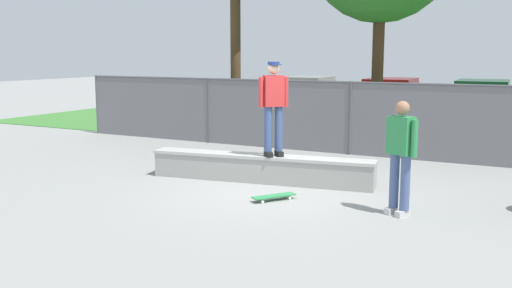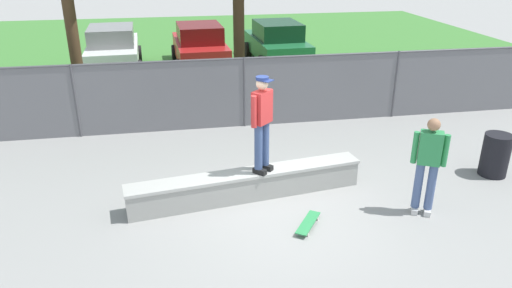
{
  "view_description": "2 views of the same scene",
  "coord_description": "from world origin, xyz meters",
  "px_view_note": "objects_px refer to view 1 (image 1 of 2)",
  "views": [
    {
      "loc": [
        4.58,
        -9.35,
        2.55
      ],
      "look_at": [
        -0.46,
        0.27,
        0.83
      ],
      "focal_mm": 40.38,
      "sensor_mm": 36.0,
      "label": 1
    },
    {
      "loc": [
        -1.82,
        -7.31,
        4.57
      ],
      "look_at": [
        -0.32,
        1.01,
        0.96
      ],
      "focal_mm": 33.51,
      "sensor_mm": 36.0,
      "label": 2
    }
  ],
  "objects_px": {
    "skateboard": "(274,196)",
    "bystander": "(401,153)",
    "concrete_ledge": "(261,168)",
    "car_green": "(482,105)",
    "car_white": "(308,98)",
    "car_red": "(391,101)",
    "skateboarder": "(273,104)"
  },
  "relations": [
    {
      "from": "bystander",
      "to": "skateboarder",
      "type": "bearing_deg",
      "value": 158.47
    },
    {
      "from": "skateboard",
      "to": "bystander",
      "type": "height_order",
      "value": "bystander"
    },
    {
      "from": "concrete_ledge",
      "to": "car_red",
      "type": "height_order",
      "value": "car_red"
    },
    {
      "from": "skateboard",
      "to": "car_red",
      "type": "distance_m",
      "value": 11.79
    },
    {
      "from": "car_white",
      "to": "bystander",
      "type": "xyz_separation_m",
      "value": [
        6.42,
        -11.67,
        0.17
      ]
    },
    {
      "from": "car_green",
      "to": "car_red",
      "type": "bearing_deg",
      "value": -178.85
    },
    {
      "from": "skateboard",
      "to": "car_white",
      "type": "relative_size",
      "value": 0.18
    },
    {
      "from": "skateboard",
      "to": "car_green",
      "type": "relative_size",
      "value": 0.18
    },
    {
      "from": "concrete_ledge",
      "to": "car_green",
      "type": "xyz_separation_m",
      "value": [
        2.92,
        10.59,
        0.56
      ]
    },
    {
      "from": "skateboard",
      "to": "car_white",
      "type": "height_order",
      "value": "car_white"
    },
    {
      "from": "concrete_ledge",
      "to": "skateboarder",
      "type": "distance_m",
      "value": 1.33
    },
    {
      "from": "skateboarder",
      "to": "bystander",
      "type": "bearing_deg",
      "value": -21.53
    },
    {
      "from": "skateboard",
      "to": "car_green",
      "type": "distance_m",
      "value": 11.98
    },
    {
      "from": "bystander",
      "to": "car_red",
      "type": "bearing_deg",
      "value": 105.26
    },
    {
      "from": "skateboarder",
      "to": "car_red",
      "type": "xyz_separation_m",
      "value": [
        -0.42,
        10.54,
        -0.74
      ]
    },
    {
      "from": "car_white",
      "to": "skateboarder",
      "type": "bearing_deg",
      "value": -70.9
    },
    {
      "from": "car_white",
      "to": "car_green",
      "type": "distance_m",
      "value": 6.3
    },
    {
      "from": "skateboard",
      "to": "car_green",
      "type": "xyz_separation_m",
      "value": [
        2.04,
        11.79,
        0.77
      ]
    },
    {
      "from": "skateboard",
      "to": "car_green",
      "type": "bearing_deg",
      "value": 80.17
    },
    {
      "from": "skateboard",
      "to": "car_red",
      "type": "relative_size",
      "value": 0.18
    },
    {
      "from": "concrete_ledge",
      "to": "car_white",
      "type": "bearing_deg",
      "value": 107.74
    },
    {
      "from": "concrete_ledge",
      "to": "car_white",
      "type": "height_order",
      "value": "car_white"
    },
    {
      "from": "skateboard",
      "to": "car_white",
      "type": "distance_m",
      "value": 12.54
    },
    {
      "from": "car_white",
      "to": "bystander",
      "type": "height_order",
      "value": "bystander"
    },
    {
      "from": "concrete_ledge",
      "to": "car_white",
      "type": "relative_size",
      "value": 1.07
    },
    {
      "from": "car_white",
      "to": "car_red",
      "type": "height_order",
      "value": "same"
    },
    {
      "from": "skateboarder",
      "to": "skateboard",
      "type": "xyz_separation_m",
      "value": [
        0.59,
        -1.18,
        -1.51
      ]
    },
    {
      "from": "car_red",
      "to": "car_white",
      "type": "bearing_deg",
      "value": 179.11
    },
    {
      "from": "concrete_ledge",
      "to": "car_green",
      "type": "relative_size",
      "value": 1.07
    },
    {
      "from": "concrete_ledge",
      "to": "skateboard",
      "type": "relative_size",
      "value": 5.93
    },
    {
      "from": "skateboarder",
      "to": "car_white",
      "type": "xyz_separation_m",
      "value": [
        -3.67,
        10.59,
        -0.74
      ]
    },
    {
      "from": "car_red",
      "to": "car_green",
      "type": "distance_m",
      "value": 3.05
    }
  ]
}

